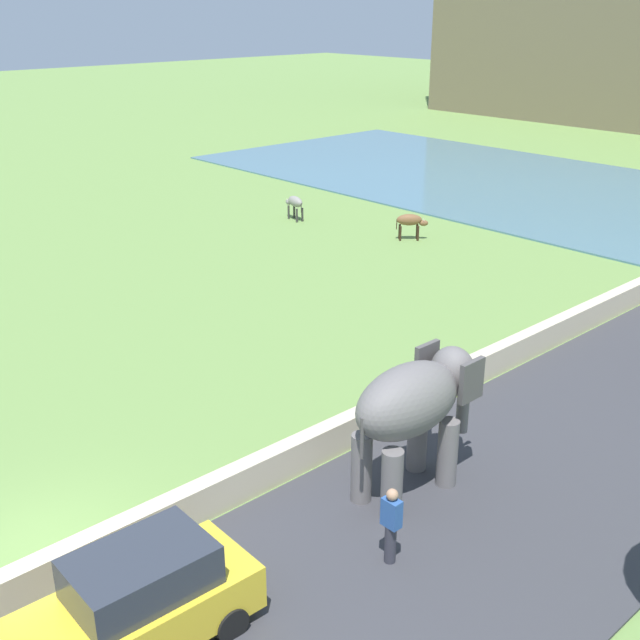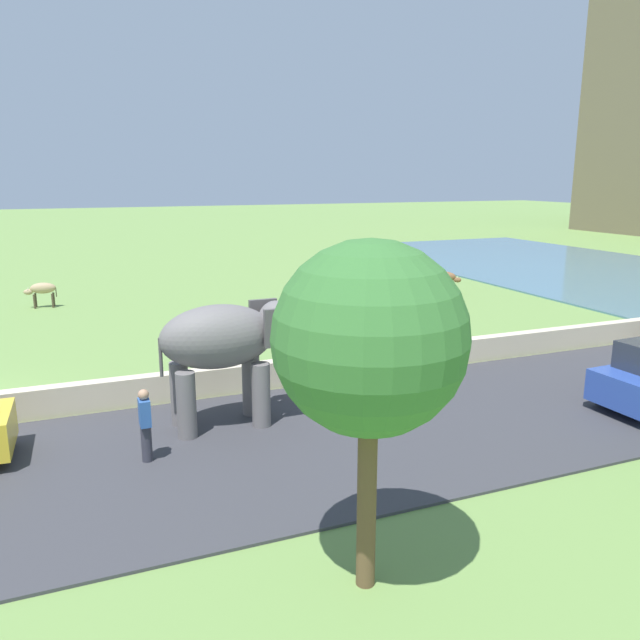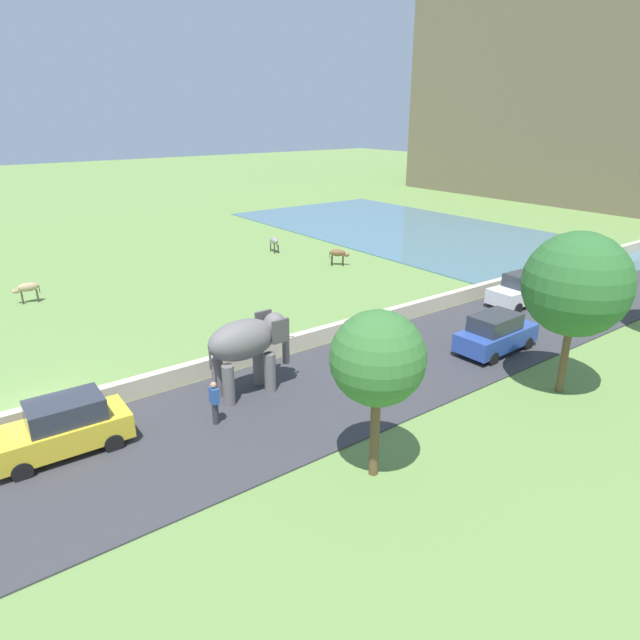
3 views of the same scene
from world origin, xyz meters
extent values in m
cube|color=beige|center=(1.20, 18.00, 0.40)|extent=(0.40, 110.00, 0.79)
cube|color=slate|center=(-14.00, 33.93, 0.04)|extent=(36.00, 18.00, 0.08)
ellipsoid|color=slate|center=(3.42, 6.48, 2.24)|extent=(1.42, 2.71, 1.50)
cylinder|color=slate|center=(3.00, 7.36, 0.80)|extent=(0.44, 0.44, 1.60)
cylinder|color=slate|center=(3.84, 7.36, 0.80)|extent=(0.44, 0.44, 1.60)
cylinder|color=slate|center=(3.01, 5.60, 0.80)|extent=(0.44, 0.44, 1.60)
cylinder|color=slate|center=(3.85, 5.61, 0.80)|extent=(0.44, 0.44, 1.60)
ellipsoid|color=slate|center=(3.42, 7.90, 2.42)|extent=(1.01, 0.91, 1.10)
cube|color=#504C4C|center=(2.82, 7.76, 2.46)|extent=(0.12, 0.70, 0.90)
cube|color=#504C4C|center=(4.02, 7.77, 2.46)|extent=(0.12, 0.70, 0.90)
cylinder|color=slate|center=(3.41, 8.37, 1.54)|extent=(0.28, 0.28, 1.50)
cone|color=silver|center=(3.19, 8.30, 1.99)|extent=(0.12, 0.56, 0.17)
cone|color=silver|center=(3.63, 8.31, 1.99)|extent=(0.12, 0.56, 0.17)
cylinder|color=#504C4C|center=(3.43, 5.16, 1.89)|extent=(0.08, 0.08, 0.90)
cylinder|color=#33333D|center=(4.75, 4.60, 0.42)|extent=(0.22, 0.22, 0.85)
cube|color=#2D569E|center=(4.75, 4.60, 1.13)|extent=(0.36, 0.22, 0.56)
sphere|color=tan|center=(4.75, 4.60, 1.52)|extent=(0.22, 0.22, 0.22)
cylinder|color=black|center=(5.81, 16.06, 0.30)|extent=(0.20, 0.61, 0.60)
ellipsoid|color=tan|center=(-13.32, 2.25, 0.90)|extent=(0.58, 1.15, 0.50)
cylinder|color=#493D2C|center=(-13.22, 1.85, 0.33)|extent=(0.10, 0.10, 0.65)
cylinder|color=#493D2C|center=(-13.52, 1.89, 0.33)|extent=(0.10, 0.10, 0.65)
cylinder|color=#493D2C|center=(-13.12, 2.61, 0.33)|extent=(0.10, 0.10, 0.65)
cylinder|color=#493D2C|center=(-13.42, 2.65, 0.33)|extent=(0.10, 0.10, 0.65)
ellipsoid|color=tan|center=(-13.40, 1.62, 0.75)|extent=(0.29, 0.43, 0.26)
cone|color=beige|center=(-13.31, 1.61, 0.92)|extent=(0.04, 0.04, 0.12)
cone|color=beige|center=(-13.49, 1.63, 0.92)|extent=(0.04, 0.04, 0.12)
cylinder|color=#493D2C|center=(-13.25, 2.78, 0.70)|extent=(0.04, 0.04, 0.45)
ellipsoid|color=brown|center=(-9.33, 21.07, 0.90)|extent=(1.06, 1.11, 0.50)
cylinder|color=#302014|center=(-9.19, 21.46, 0.33)|extent=(0.10, 0.10, 0.65)
cylinder|color=#302014|center=(-8.96, 21.26, 0.33)|extent=(0.10, 0.10, 0.65)
cylinder|color=#302014|center=(-9.71, 20.88, 0.33)|extent=(0.10, 0.10, 0.65)
cylinder|color=#302014|center=(-9.47, 20.68, 0.33)|extent=(0.10, 0.10, 0.65)
ellipsoid|color=brown|center=(-8.91, 21.54, 0.75)|extent=(0.45, 0.46, 0.26)
cone|color=beige|center=(-8.98, 21.60, 0.92)|extent=(0.04, 0.04, 0.12)
cone|color=beige|center=(-8.85, 21.48, 0.92)|extent=(0.04, 0.04, 0.12)
cylinder|color=#302014|center=(-9.69, 20.67, 0.70)|extent=(0.04, 0.04, 0.45)
ellipsoid|color=gray|center=(-15.23, 19.62, 0.90)|extent=(1.16, 0.63, 0.50)
cylinder|color=#373533|center=(-15.63, 19.54, 0.33)|extent=(0.10, 0.10, 0.65)
cylinder|color=#373533|center=(-15.58, 19.84, 0.33)|extent=(0.10, 0.10, 0.65)
cylinder|color=#373533|center=(-14.87, 19.40, 0.33)|extent=(0.10, 0.10, 0.65)
cylinder|color=#373533|center=(-14.82, 19.71, 0.33)|extent=(0.10, 0.10, 0.65)
ellipsoid|color=gray|center=(-15.85, 19.74, 0.75)|extent=(0.44, 0.31, 0.26)
cone|color=beige|center=(-15.86, 19.65, 0.92)|extent=(0.04, 0.04, 0.12)
cone|color=beige|center=(-15.83, 19.83, 0.92)|extent=(0.04, 0.04, 0.12)
cylinder|color=#373533|center=(-14.70, 19.53, 0.70)|extent=(0.04, 0.04, 0.45)
cylinder|color=brown|center=(10.00, 7.07, 1.40)|extent=(0.28, 0.28, 2.81)
sphere|color=#387033|center=(10.00, 7.07, 3.74)|extent=(2.68, 2.68, 2.68)
camera|label=1|loc=(12.68, -4.45, 9.74)|focal=44.43mm
camera|label=2|loc=(17.22, 3.41, 5.86)|focal=34.96mm
camera|label=3|loc=(20.16, -2.48, 10.03)|focal=31.30mm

